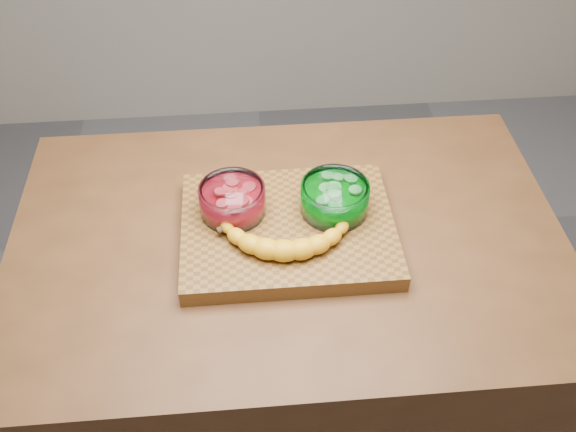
{
  "coord_description": "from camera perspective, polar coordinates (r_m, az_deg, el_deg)",
  "views": [
    {
      "loc": [
        -0.08,
        -0.96,
        1.9
      ],
      "look_at": [
        0.0,
        0.0,
        0.96
      ],
      "focal_mm": 40.0,
      "sensor_mm": 36.0,
      "label": 1
    }
  ],
  "objects": [
    {
      "name": "cutting_board",
      "position": [
        1.37,
        0.0,
        -1.2
      ],
      "size": [
        0.45,
        0.35,
        0.04
      ],
      "primitive_type": "cube",
      "color": "brown",
      "rests_on": "counter"
    },
    {
      "name": "counter",
      "position": [
        1.74,
        0.0,
        -12.12
      ],
      "size": [
        1.2,
        0.8,
        0.9
      ],
      "primitive_type": "cube",
      "color": "#513018",
      "rests_on": "ground"
    },
    {
      "name": "banana",
      "position": [
        1.3,
        -0.22,
        -1.85
      ],
      "size": [
        0.3,
        0.14,
        0.04
      ],
      "primitive_type": null,
      "color": "orange",
      "rests_on": "cutting_board"
    },
    {
      "name": "bowl_green",
      "position": [
        1.36,
        4.16,
        1.6
      ],
      "size": [
        0.15,
        0.15,
        0.07
      ],
      "color": "white",
      "rests_on": "cutting_board"
    },
    {
      "name": "bowl_red",
      "position": [
        1.36,
        -4.96,
        1.42
      ],
      "size": [
        0.14,
        0.14,
        0.07
      ],
      "color": "white",
      "rests_on": "cutting_board"
    }
  ]
}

